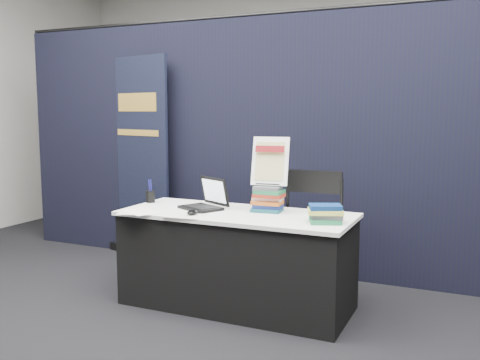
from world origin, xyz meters
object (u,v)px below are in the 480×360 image
Objects in this scene: book_stack_tall at (268,199)px; stacking_chair at (307,232)px; laptop at (203,201)px; book_stack_short at (327,214)px; display_table at (237,259)px; pullup_banner at (139,169)px; info_sign at (270,162)px.

stacking_chair is (0.27, 0.14, -0.27)m from book_stack_tall.
laptop is 1.06m from book_stack_short.
laptop is 1.45× the size of book_stack_short.
pullup_banner is (-1.56, 0.95, 0.55)m from display_table.
display_table is at bearing 172.78° from book_stack_short.
stacking_chair is at bearing 125.03° from book_stack_short.
laptop is at bearing -165.62° from stacking_chair.
display_table is 1.91m from pullup_banner.
pullup_banner reaches higher than book_stack_short.
pullup_banner reaches higher than book_stack_tall.
info_sign is at bearing 40.04° from laptop.
book_stack_short is at bearing -7.22° from display_table.
laptop is 0.86m from stacking_chair.
pullup_banner is at bearing 148.80° from display_table.
stacking_chair is at bearing 29.72° from display_table.
book_stack_tall reaches higher than display_table.
display_table is at bearing -17.79° from pullup_banner.
laptop is at bearing 172.44° from display_table.
laptop is 0.53m from book_stack_tall.
book_stack_tall is 0.82× the size of book_stack_short.
info_sign is 1.95m from pullup_banner.
laptop is at bearing -174.83° from info_sign.
pullup_banner is 2.18m from stacking_chair.
laptop is 0.63m from info_sign.
stacking_chair is at bearing 12.88° from info_sign.
book_stack_short is (0.74, -0.09, 0.44)m from display_table.
pullup_banner is at bearing 155.68° from book_stack_short.
stacking_chair is at bearing 26.72° from book_stack_tall.
info_sign is (-0.53, 0.26, 0.32)m from book_stack_short.
laptop is at bearing 172.68° from book_stack_short.
book_stack_short is at bearing -56.93° from stacking_chair.
info_sign is (0.21, 0.17, 0.76)m from display_table.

